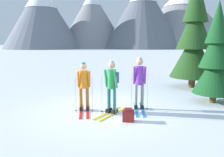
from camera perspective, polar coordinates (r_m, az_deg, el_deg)
name	(u,v)px	position (r m, az deg, el deg)	size (l,w,h in m)	color
ground_plane	(107,110)	(7.87, -1.21, -7.93)	(400.00, 400.00, 0.00)	white
skier_in_orange	(84,85)	(7.65, -7.11, -1.53)	(0.61, 1.65, 1.66)	red
skier_in_green	(112,84)	(7.31, -0.02, -1.28)	(1.09, 1.53, 1.75)	yellow
skier_in_purple	(139,80)	(7.83, 6.92, -0.50)	(0.61, 1.71, 1.82)	#1E84D1
pine_tree_near	(194,38)	(12.26, 20.03, 9.69)	(2.31, 2.31, 5.58)	#51381E
pine_tree_mid	(216,57)	(9.37, 24.72, 4.91)	(1.59, 1.59, 3.84)	#51381E
backpack_on_snow_front	(128,115)	(6.75, 4.16, -9.22)	(0.36, 0.30, 0.38)	maroon
mountain_ridge_distant	(139,17)	(95.55, 6.89, 15.22)	(93.17, 53.06, 25.32)	slate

